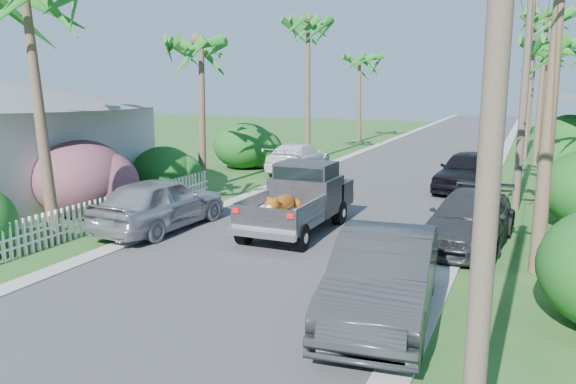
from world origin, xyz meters
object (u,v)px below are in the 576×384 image
at_px(parked_car_ln, 160,203).
at_px(palm_l_c, 308,20).
at_px(palm_r_c, 548,14).
at_px(utility_pole_b, 525,79).
at_px(palm_l_b, 200,41).
at_px(parked_car_lf, 298,158).
at_px(palm_l_d, 360,57).
at_px(parked_car_rf, 468,171).
at_px(parked_car_rn, 384,277).
at_px(parked_car_rm, 470,220).
at_px(utility_pole_c, 531,81).
at_px(palm_r_d, 547,53).
at_px(utility_pole_a, 496,68).
at_px(pickup_truck, 302,197).
at_px(utility_pole_d, 533,82).
at_px(palm_r_b, 559,41).

height_order(parked_car_ln, palm_l_c, palm_l_c).
xyz_separation_m(parked_car_ln, palm_r_c, (10.54, 20.39, 7.28)).
relative_size(palm_l_c, utility_pole_b, 1.02).
bearing_deg(palm_l_b, palm_l_c, 85.43).
height_order(parked_car_lf, palm_l_d, palm_l_d).
height_order(parked_car_lf, utility_pole_b, utility_pole_b).
bearing_deg(parked_car_rf, parked_car_rn, -82.04).
bearing_deg(parked_car_ln, parked_car_rm, -164.42).
xyz_separation_m(parked_car_rm, parked_car_lf, (-9.40, 10.15, 0.02)).
bearing_deg(utility_pole_c, parked_car_lf, -135.81).
relative_size(parked_car_rf, utility_pole_c, 0.55).
xyz_separation_m(palm_l_c, palm_r_d, (12.50, 18.00, -1.18)).
relative_size(parked_car_rn, utility_pole_a, 0.56).
distance_m(pickup_truck, parked_car_lf, 11.35).
height_order(parked_car_rf, palm_l_d, palm_l_d).
bearing_deg(parked_car_rf, pickup_truck, -106.85).
distance_m(palm_r_c, utility_pole_d, 17.37).
bearing_deg(parked_car_rn, utility_pole_a, -68.43).
distance_m(parked_car_ln, palm_r_d, 36.54).
bearing_deg(utility_pole_c, utility_pole_b, -90.00).
relative_size(palm_r_c, utility_pole_d, 1.04).
bearing_deg(palm_l_d, parked_car_rn, -72.60).
bearing_deg(palm_r_d, palm_l_c, -124.78).
bearing_deg(pickup_truck, parked_car_lf, 113.27).
bearing_deg(palm_l_c, palm_r_d, 55.22).
xyz_separation_m(parked_car_lf, utility_pole_a, (10.45, -19.84, 3.86)).
distance_m(palm_l_c, utility_pole_a, 26.86).
bearing_deg(parked_car_lf, parked_car_rf, 166.52).
relative_size(utility_pole_a, utility_pole_d, 1.00).
bearing_deg(parked_car_rn, palm_r_b, 70.90).
bearing_deg(utility_pole_c, parked_car_rm, -92.94).
height_order(palm_r_d, utility_pole_b, utility_pole_b).
distance_m(parked_car_lf, utility_pole_c, 15.07).
height_order(palm_r_b, utility_pole_c, utility_pole_c).
xyz_separation_m(parked_car_rn, palm_r_d, (2.90, 38.22, 5.90)).
height_order(parked_car_rf, palm_r_b, palm_r_b).
bearing_deg(palm_l_c, parked_car_lf, -74.49).
relative_size(parked_car_rn, palm_l_b, 0.68).
xyz_separation_m(parked_car_lf, utility_pole_b, (10.45, -4.84, 3.86)).
bearing_deg(utility_pole_d, palm_l_c, -118.92).
bearing_deg(parked_car_rn, parked_car_ln, 147.96).
relative_size(parked_car_rn, utility_pole_d, 0.56).
height_order(parked_car_rm, utility_pole_d, utility_pole_d).
relative_size(parked_car_lf, palm_l_b, 0.68).
bearing_deg(parked_car_rf, palm_l_b, -151.01).
relative_size(palm_l_b, utility_pole_b, 0.82).
relative_size(parked_car_ln, utility_pole_b, 0.54).
height_order(palm_r_b, palm_r_d, palm_r_d).
xyz_separation_m(pickup_truck, palm_l_c, (-5.63, 14.58, 6.90)).
distance_m(pickup_truck, palm_r_d, 33.78).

